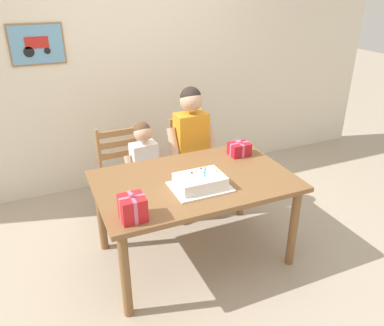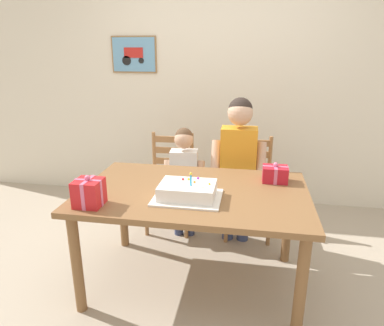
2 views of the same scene
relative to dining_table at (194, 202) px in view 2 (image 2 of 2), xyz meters
The scene contains 10 objects.
ground_plane 0.67m from the dining_table, ahead, with size 20.00×20.00×0.00m, color tan.
back_wall 1.79m from the dining_table, 90.12° to the left, with size 6.40×0.11×2.60m.
dining_table is the anchor object (origin of this frame).
birthday_cake 0.20m from the dining_table, 97.16° to the right, with size 0.44×0.34×0.19m.
gift_box_red_large 0.72m from the dining_table, 149.47° to the right, with size 0.17×0.17×0.20m.
gift_box_beside_cake 0.64m from the dining_table, 25.29° to the left, with size 0.19×0.15×0.15m.
chair_left 0.96m from the dining_table, 113.71° to the left, with size 0.44×0.44×0.92m.
chair_right 0.96m from the dining_table, 66.47° to the left, with size 0.43×0.43×0.92m.
child_older 0.76m from the dining_table, 68.55° to the left, with size 0.47×0.27×1.31m.
child_younger 0.73m from the dining_table, 106.73° to the left, with size 0.39×0.23×1.04m.
Camera 2 is at (0.37, -2.18, 1.69)m, focal length 32.24 mm.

